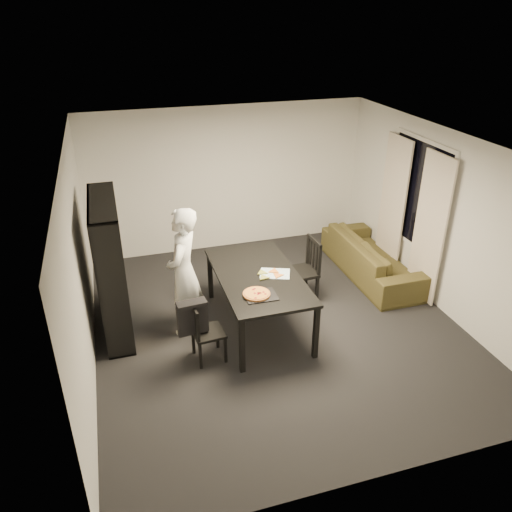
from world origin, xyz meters
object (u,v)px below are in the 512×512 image
object	(u,v)px
person	(184,272)
bookshelf	(111,267)
chair_right	(306,266)
dining_table	(258,279)
chair_left	(202,329)
pepperoni_pizza	(257,294)
baking_tray	(261,296)
sofa	(372,257)

from	to	relation	value
person	bookshelf	bearing A→B (deg)	-84.73
chair_right	dining_table	bearing A→B (deg)	-65.28
chair_left	person	xyz separation A→B (m)	(-0.08, 0.74, 0.43)
dining_table	pepperoni_pizza	xyz separation A→B (m)	(-0.18, -0.51, 0.10)
baking_tray	pepperoni_pizza	xyz separation A→B (m)	(-0.05, 0.03, 0.02)
baking_tray	pepperoni_pizza	bearing A→B (deg)	151.90
baking_tray	chair_left	bearing A→B (deg)	-179.78
chair_right	sofa	bearing A→B (deg)	102.86
person	pepperoni_pizza	xyz separation A→B (m)	(0.80, -0.71, -0.07)
dining_table	baking_tray	world-z (taller)	baking_tray
baking_tray	dining_table	bearing A→B (deg)	76.37
chair_right	pepperoni_pizza	xyz separation A→B (m)	(-1.09, -0.99, 0.27)
bookshelf	dining_table	size ratio (longest dim) A/B	0.98
bookshelf	chair_left	bearing A→B (deg)	-46.91
dining_table	pepperoni_pizza	distance (m)	0.55
person	pepperoni_pizza	distance (m)	1.08
bookshelf	chair_right	xyz separation A→B (m)	(2.82, -0.05, -0.39)
chair_right	person	xyz separation A→B (m)	(-1.89, -0.28, 0.34)
bookshelf	baking_tray	world-z (taller)	bookshelf
person	pepperoni_pizza	world-z (taller)	person
dining_table	person	distance (m)	1.02
bookshelf	person	xyz separation A→B (m)	(0.93, -0.33, -0.04)
chair_left	baking_tray	bearing A→B (deg)	-94.93
dining_table	pepperoni_pizza	world-z (taller)	pepperoni_pizza
bookshelf	person	size ratio (longest dim) A/B	1.05
chair_right	person	world-z (taller)	person
dining_table	sofa	bearing A→B (deg)	20.84
chair_right	bookshelf	bearing A→B (deg)	-94.06
bookshelf	chair_right	size ratio (longest dim) A/B	1.92
pepperoni_pizza	sofa	xyz separation A→B (m)	(2.44, 1.38, -0.51)
chair_left	pepperoni_pizza	bearing A→B (deg)	-92.86
dining_table	chair_right	bearing A→B (deg)	27.69
chair_right	person	bearing A→B (deg)	-84.64
bookshelf	chair_left	size ratio (longest dim) A/B	2.29
chair_right	sofa	size ratio (longest dim) A/B	0.44
dining_table	pepperoni_pizza	bearing A→B (deg)	-109.25
chair_right	baking_tray	xyz separation A→B (m)	(-1.04, -1.02, 0.25)
sofa	pepperoni_pizza	bearing A→B (deg)	119.36
dining_table	chair_right	distance (m)	1.05
baking_tray	person	bearing A→B (deg)	138.97
baking_tray	pepperoni_pizza	world-z (taller)	pepperoni_pizza
chair_left	baking_tray	xyz separation A→B (m)	(0.77, 0.00, 0.34)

